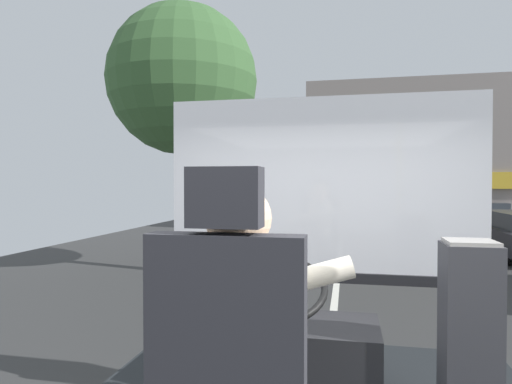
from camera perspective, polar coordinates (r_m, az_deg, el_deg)
The scene contains 9 objects.
ground at distance 10.91m, azimuth 10.64°, elevation -9.51°, with size 18.00×44.00×0.06m.
bus_driver at distance 1.62m, azimuth -1.63°, elevation -17.53°, with size 0.79×0.58×0.81m.
steering_console at distance 2.89m, azimuth 4.18°, elevation -19.80°, with size 1.10×1.00×0.85m.
fare_box at distance 2.67m, azimuth 25.93°, elevation -15.97°, with size 0.27×0.26×0.96m.
windshield_panel at distance 3.55m, azimuth 8.46°, elevation -2.28°, with size 2.50×0.08×1.48m.
street_tree at distance 10.15m, azimuth -9.49°, elevation 14.01°, with size 3.29×3.29×5.92m.
shop_building at distance 20.60m, azimuth 25.06°, elevation 3.81°, with size 12.65×5.68×5.97m.
parked_car_white at distance 18.76m, azimuth 26.47°, elevation -3.02°, with size 1.99×4.35×1.28m.
parked_car_silver at distance 25.23m, azimuth 23.40°, elevation -2.03°, with size 1.95×4.07×1.22m.
Camera 1 is at (0.20, -1.92, 1.99)m, focal length 30.87 mm.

